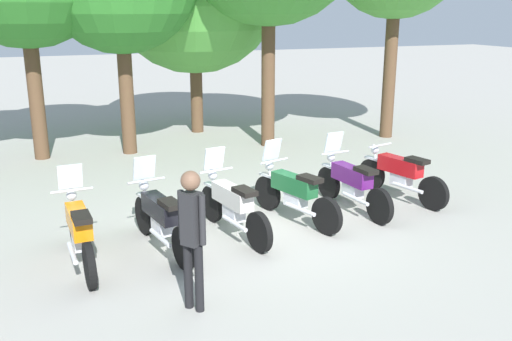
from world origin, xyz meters
TOP-DOWN VIEW (x-y plane):
  - ground_plane at (0.00, 0.00)m, footprint 80.00×80.00m
  - motorcycle_0 at (-3.05, -0.28)m, footprint 0.62×2.19m
  - motorcycle_1 at (-1.84, -0.18)m, footprint 0.66×2.17m
  - motorcycle_2 at (-0.62, -0.02)m, footprint 0.67×2.17m
  - motorcycle_3 at (0.59, 0.20)m, footprint 0.83×2.13m
  - motorcycle_4 at (1.82, 0.32)m, footprint 0.62×2.19m
  - motorcycle_5 at (3.04, 0.53)m, footprint 0.76×2.15m
  - person_0 at (-1.86, -2.14)m, footprint 0.33×0.37m

SIDE VIEW (x-z plane):
  - ground_plane at x=0.00m, z-range 0.00..0.00m
  - motorcycle_5 at x=3.04m, z-range 0.01..1.00m
  - motorcycle_0 at x=-3.05m, z-range -0.17..1.20m
  - motorcycle_1 at x=-1.84m, z-range -0.17..1.20m
  - motorcycle_2 at x=-0.62m, z-range -0.17..1.20m
  - motorcycle_3 at x=0.59m, z-range -0.17..1.20m
  - motorcycle_4 at x=1.82m, z-range -0.17..1.20m
  - person_0 at x=-1.86m, z-range 0.17..1.96m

